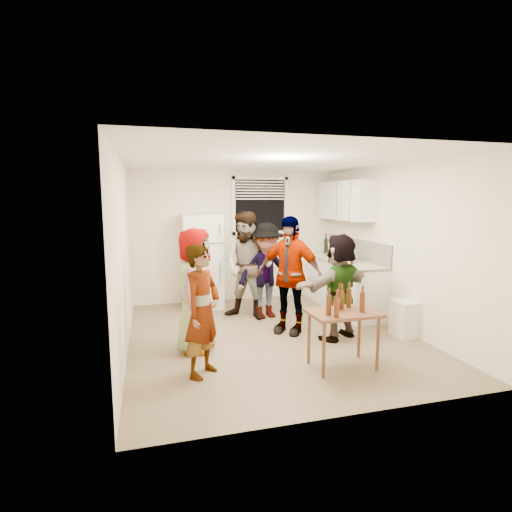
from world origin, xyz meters
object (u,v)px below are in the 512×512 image
object	(u,v)px
guest_black	(288,332)
blue_cup	(345,265)
beer_bottle_table	(349,307)
refrigerator	(202,261)
red_cup	(337,310)
guest_back_right	(266,317)
serving_table	(342,367)
trash_bin	(407,319)
guest_orange	(338,338)
guest_grey	(196,350)
kettle	(343,260)
wine_bottle	(326,253)
guest_back_left	(248,318)
guest_stripe	(204,374)
beer_bottle_counter	(352,264)

from	to	relation	value
guest_black	blue_cup	bearing A→B (deg)	64.94
beer_bottle_table	guest_black	world-z (taller)	beer_bottle_table
beer_bottle_table	guest_black	xyz separation A→B (m)	(-0.32, 1.22, -0.68)
refrigerator	red_cup	xyz separation A→B (m)	(1.19, -3.06, -0.17)
guest_back_right	serving_table	bearing A→B (deg)	-91.63
trash_bin	guest_orange	world-z (taller)	trash_bin
guest_grey	guest_orange	size ratio (longest dim) A/B	1.07
kettle	wine_bottle	xyz separation A→B (m)	(0.10, 0.92, 0.00)
kettle	guest_grey	size ratio (longest dim) A/B	0.15
blue_cup	guest_grey	size ratio (longest dim) A/B	0.07
wine_bottle	guest_orange	xyz separation A→B (m)	(-0.86, -2.29, -0.90)
guest_back_left	guest_grey	bearing A→B (deg)	-93.66
kettle	serving_table	size ratio (longest dim) A/B	0.29
guest_orange	red_cup	bearing A→B (deg)	37.70
kettle	serving_table	bearing A→B (deg)	-135.33
guest_grey	guest_stripe	bearing A→B (deg)	-157.77
guest_back_right	guest_black	distance (m)	0.82
blue_cup	guest_grey	world-z (taller)	blue_cup
wine_bottle	serving_table	distance (m)	3.57
wine_bottle	beer_bottle_counter	size ratio (longest dim) A/B	1.25
red_cup	guest_orange	bearing A→B (deg)	61.46
wine_bottle	guest_grey	xyz separation A→B (m)	(-2.87, -2.21, -0.90)
trash_bin	red_cup	size ratio (longest dim) A/B	4.76
blue_cup	serving_table	world-z (taller)	blue_cup
trash_bin	guest_black	distance (m)	1.73
guest_back_right	guest_orange	bearing A→B (deg)	-69.80
refrigerator	blue_cup	bearing A→B (deg)	-31.09
guest_grey	guest_black	size ratio (longest dim) A/B	0.93
trash_bin	guest_orange	bearing A→B (deg)	169.44
refrigerator	kettle	xyz separation A→B (m)	(2.40, -0.85, 0.05)
guest_stripe	guest_back_right	bearing A→B (deg)	6.42
trash_bin	serving_table	distance (m)	1.61
refrigerator	guest_back_right	world-z (taller)	refrigerator
guest_back_left	red_cup	bearing A→B (deg)	-38.48
kettle	blue_cup	distance (m)	0.52
blue_cup	beer_bottle_table	size ratio (longest dim) A/B	0.51
blue_cup	guest_orange	world-z (taller)	blue_cup
wine_bottle	beer_bottle_counter	xyz separation A→B (m)	(-0.15, -1.34, 0.00)
wine_bottle	beer_bottle_counter	bearing A→B (deg)	-96.39
wine_bottle	trash_bin	xyz separation A→B (m)	(0.14, -2.47, -0.65)
serving_table	guest_back_right	bearing A→B (deg)	97.74
guest_grey	blue_cup	bearing A→B (deg)	-49.23
beer_bottle_table	beer_bottle_counter	bearing A→B (deg)	60.53
beer_bottle_counter	refrigerator	bearing A→B (deg)	151.70
guest_grey	guest_stripe	world-z (taller)	guest_grey
kettle	guest_grey	bearing A→B (deg)	-173.37
trash_bin	red_cup	world-z (taller)	red_cup
guest_stripe	guest_back_right	size ratio (longest dim) A/B	0.94
wine_bottle	beer_bottle_table	world-z (taller)	wine_bottle
trash_bin	guest_stripe	distance (m)	3.08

